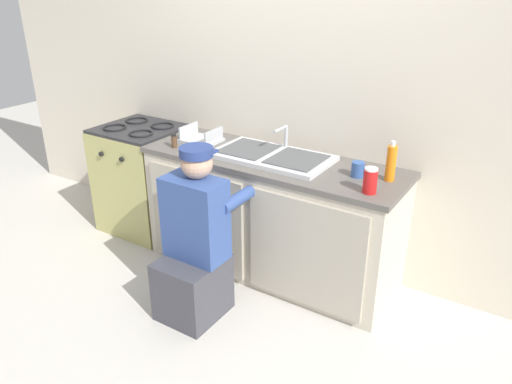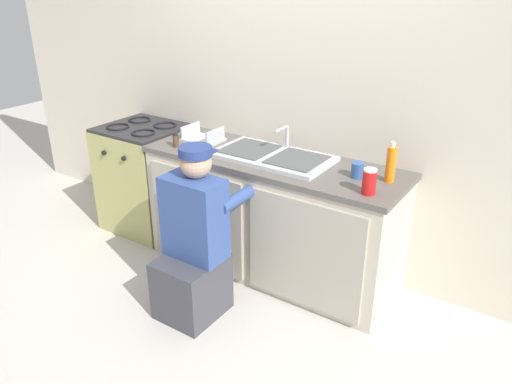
% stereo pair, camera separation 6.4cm
% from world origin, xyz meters
% --- Properties ---
extents(ground_plane, '(12.00, 12.00, 0.00)m').
position_xyz_m(ground_plane, '(0.00, 0.00, 0.00)').
color(ground_plane, beige).
extents(back_wall, '(6.00, 0.10, 2.50)m').
position_xyz_m(back_wall, '(0.00, 0.65, 1.25)').
color(back_wall, beige).
rests_on(back_wall, ground_plane).
extents(counter_cabinet, '(1.81, 0.62, 0.83)m').
position_xyz_m(counter_cabinet, '(0.00, 0.29, 0.41)').
color(counter_cabinet, beige).
rests_on(counter_cabinet, ground_plane).
extents(countertop, '(1.85, 0.62, 0.04)m').
position_xyz_m(countertop, '(0.00, 0.30, 0.85)').
color(countertop, '#5B5651').
rests_on(countertop, counter_cabinet).
extents(sink_double_basin, '(0.80, 0.44, 0.19)m').
position_xyz_m(sink_double_basin, '(0.00, 0.30, 0.89)').
color(sink_double_basin, silver).
rests_on(sink_double_basin, countertop).
extents(stove_range, '(0.64, 0.62, 0.90)m').
position_xyz_m(stove_range, '(-1.25, 0.30, 0.44)').
color(stove_range, tan).
rests_on(stove_range, ground_plane).
extents(plumber_person, '(0.42, 0.61, 1.10)m').
position_xyz_m(plumber_person, '(-0.14, -0.39, 0.46)').
color(plumber_person, '#3F3F47').
rests_on(plumber_person, ground_plane).
extents(coffee_mug, '(0.13, 0.08, 0.09)m').
position_xyz_m(coffee_mug, '(0.61, 0.31, 0.92)').
color(coffee_mug, '#335699').
rests_on(coffee_mug, countertop).
extents(soap_bottle_orange, '(0.06, 0.06, 0.25)m').
position_xyz_m(soap_bottle_orange, '(0.80, 0.36, 0.98)').
color(soap_bottle_orange, orange).
rests_on(soap_bottle_orange, countertop).
extents(spice_bottle_pepper, '(0.04, 0.04, 0.10)m').
position_xyz_m(spice_bottle_pepper, '(-0.71, 0.12, 0.92)').
color(spice_bottle_pepper, '#513823').
rests_on(spice_bottle_pepper, countertop).
extents(dish_rack_tray, '(0.28, 0.22, 0.11)m').
position_xyz_m(dish_rack_tray, '(-0.63, 0.33, 0.89)').
color(dish_rack_tray, '#B2B7BC').
rests_on(dish_rack_tray, countertop).
extents(soda_cup_red, '(0.08, 0.08, 0.15)m').
position_xyz_m(soda_cup_red, '(0.76, 0.12, 0.94)').
color(soda_cup_red, red).
rests_on(soda_cup_red, countertop).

